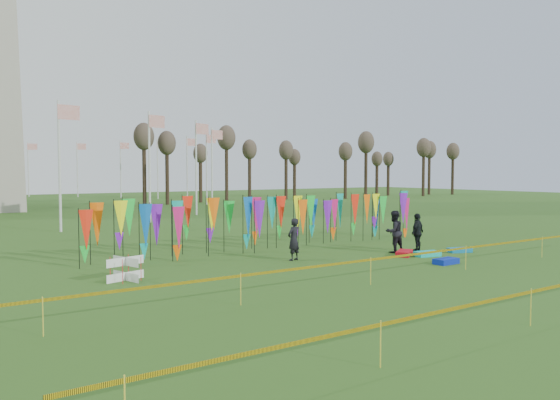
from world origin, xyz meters
TOP-DOWN VIEW (x-y plane):
  - ground at (0.00, 0.00)m, footprint 160.00×160.00m
  - banner_row at (0.28, 7.54)m, footprint 18.64×0.64m
  - caution_tape_near at (-0.22, -1.16)m, footprint 26.00×0.02m
  - tree_line at (32.00, 44.00)m, footprint 53.92×1.92m
  - box_kite at (-8.39, 3.91)m, footprint 0.74×0.74m
  - person_left at (-1.23, 4.20)m, footprint 0.75×0.64m
  - person_mid at (3.82, 3.41)m, footprint 0.95×0.61m
  - person_right at (4.93, 3.02)m, footprint 1.16×0.87m
  - kite_bag_turquoise at (4.23, 1.82)m, footprint 1.19×0.76m
  - kite_bag_blue at (3.30, 0.08)m, footprint 1.07×0.60m
  - kite_bag_red at (3.52, 2.50)m, footprint 1.32×1.13m
  - kite_bag_teal at (6.37, 1.79)m, footprint 1.16×0.81m

SIDE VIEW (x-z plane):
  - ground at x=0.00m, z-range 0.00..0.00m
  - kite_bag_teal at x=6.37m, z-range 0.00..0.20m
  - kite_bag_blue at x=3.30m, z-range 0.00..0.22m
  - kite_bag_turquoise at x=4.23m, z-range 0.00..0.22m
  - kite_bag_red at x=3.52m, z-range 0.00..0.22m
  - box_kite at x=-8.39m, z-range 0.00..0.82m
  - caution_tape_near at x=-0.22m, z-range 0.33..1.23m
  - person_left at x=-1.23m, z-range 0.00..1.75m
  - person_right at x=4.93m, z-range 0.00..1.77m
  - person_mid at x=3.82m, z-range 0.00..1.91m
  - banner_row at x=0.28m, z-range 0.33..2.75m
  - tree_line at x=32.00m, z-range 2.25..10.09m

